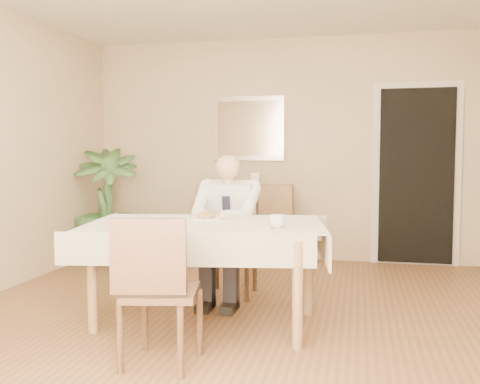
% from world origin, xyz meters
% --- Properties ---
extents(room, '(5.00, 5.02, 2.60)m').
position_xyz_m(room, '(0.00, 0.00, 1.30)').
color(room, brown).
rests_on(room, ground).
extents(window, '(1.34, 0.04, 1.44)m').
position_xyz_m(window, '(0.00, -2.47, 1.45)').
color(window, silver).
rests_on(window, room).
extents(doorway, '(0.96, 0.07, 2.10)m').
position_xyz_m(doorway, '(1.55, 2.46, 1.00)').
color(doorway, silver).
rests_on(doorway, ground).
extents(mirror, '(0.86, 0.04, 0.76)m').
position_xyz_m(mirror, '(-0.37, 2.47, 1.55)').
color(mirror, silver).
rests_on(mirror, room).
extents(dining_table, '(1.87, 1.29, 0.75)m').
position_xyz_m(dining_table, '(-0.17, -0.06, 0.67)').
color(dining_table, '#9D754F').
rests_on(dining_table, ground).
extents(chair_far, '(0.45, 0.45, 0.88)m').
position_xyz_m(chair_far, '(-0.17, 0.82, 0.49)').
color(chair_far, '#492B1C').
rests_on(chair_far, ground).
extents(chair_near, '(0.50, 0.50, 0.90)m').
position_xyz_m(chair_near, '(-0.21, -0.93, 0.51)').
color(chair_near, '#492B1C').
rests_on(chair_near, ground).
extents(seated_man, '(0.48, 0.72, 1.24)m').
position_xyz_m(seated_man, '(-0.17, 0.54, 0.69)').
color(seated_man, white).
rests_on(seated_man, ground).
extents(plate, '(0.26, 0.26, 0.02)m').
position_xyz_m(plate, '(-0.21, 0.12, 0.76)').
color(plate, white).
rests_on(plate, dining_table).
extents(food, '(0.14, 0.14, 0.06)m').
position_xyz_m(food, '(-0.21, 0.12, 0.78)').
color(food, brown).
rests_on(food, dining_table).
extents(knife, '(0.01, 0.13, 0.01)m').
position_xyz_m(knife, '(-0.17, 0.06, 0.78)').
color(knife, silver).
rests_on(knife, dining_table).
extents(fork, '(0.01, 0.13, 0.01)m').
position_xyz_m(fork, '(-0.25, 0.06, 0.78)').
color(fork, silver).
rests_on(fork, dining_table).
extents(coffee_mug, '(0.13, 0.13, 0.09)m').
position_xyz_m(coffee_mug, '(0.38, -0.21, 0.80)').
color(coffee_mug, white).
rests_on(coffee_mug, dining_table).
extents(sideboard, '(1.14, 0.47, 0.89)m').
position_xyz_m(sideboard, '(-0.37, 2.32, 0.44)').
color(sideboard, '#9D754F').
rests_on(sideboard, ground).
extents(photo_frame_left, '(0.10, 0.02, 0.14)m').
position_xyz_m(photo_frame_left, '(-0.87, 2.37, 0.96)').
color(photo_frame_left, silver).
rests_on(photo_frame_left, sideboard).
extents(photo_frame_center, '(0.10, 0.02, 0.14)m').
position_xyz_m(photo_frame_center, '(-0.57, 2.39, 0.96)').
color(photo_frame_center, silver).
rests_on(photo_frame_center, sideboard).
extents(photo_frame_right, '(0.10, 0.02, 0.14)m').
position_xyz_m(photo_frame_right, '(-0.26, 2.34, 0.96)').
color(photo_frame_right, silver).
rests_on(photo_frame_right, sideboard).
extents(potted_palm, '(0.98, 0.98, 1.32)m').
position_xyz_m(potted_palm, '(-1.95, 1.91, 0.66)').
color(potted_palm, '#325E2D').
rests_on(potted_palm, ground).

